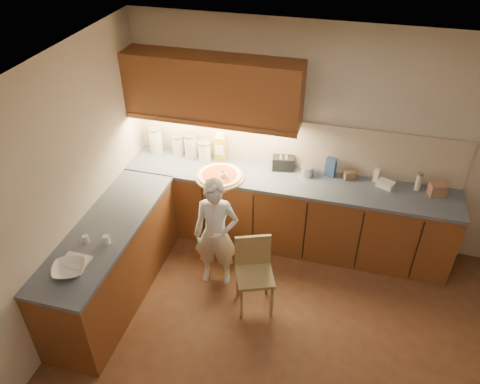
{
  "coord_description": "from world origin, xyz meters",
  "views": [
    {
      "loc": [
        0.23,
        -2.66,
        3.86
      ],
      "look_at": [
        -0.8,
        1.2,
        1.0
      ],
      "focal_mm": 35.0,
      "sensor_mm": 36.0,
      "label": 1
    }
  ],
  "objects_px": {
    "pizza_on_board": "(220,176)",
    "oil_jug": "(220,148)",
    "child": "(216,234)",
    "wooden_chair": "(254,268)",
    "toaster": "(283,163)"
  },
  "relations": [
    {
      "from": "pizza_on_board",
      "to": "child",
      "type": "height_order",
      "value": "child"
    },
    {
      "from": "pizza_on_board",
      "to": "oil_jug",
      "type": "relative_size",
      "value": 1.53
    },
    {
      "from": "child",
      "to": "oil_jug",
      "type": "relative_size",
      "value": 3.57
    },
    {
      "from": "pizza_on_board",
      "to": "toaster",
      "type": "bearing_deg",
      "value": 29.38
    },
    {
      "from": "pizza_on_board",
      "to": "oil_jug",
      "type": "height_order",
      "value": "oil_jug"
    },
    {
      "from": "pizza_on_board",
      "to": "wooden_chair",
      "type": "distance_m",
      "value": 1.15
    },
    {
      "from": "pizza_on_board",
      "to": "child",
      "type": "relative_size",
      "value": 0.43
    },
    {
      "from": "child",
      "to": "oil_jug",
      "type": "height_order",
      "value": "child"
    },
    {
      "from": "child",
      "to": "oil_jug",
      "type": "xyz_separation_m",
      "value": [
        -0.25,
        1.01,
        0.43
      ]
    },
    {
      "from": "pizza_on_board",
      "to": "oil_jug",
      "type": "bearing_deg",
      "value": 105.85
    },
    {
      "from": "wooden_chair",
      "to": "oil_jug",
      "type": "bearing_deg",
      "value": 98.77
    },
    {
      "from": "oil_jug",
      "to": "toaster",
      "type": "distance_m",
      "value": 0.76
    },
    {
      "from": "child",
      "to": "oil_jug",
      "type": "distance_m",
      "value": 1.13
    },
    {
      "from": "pizza_on_board",
      "to": "wooden_chair",
      "type": "height_order",
      "value": "pizza_on_board"
    },
    {
      "from": "pizza_on_board",
      "to": "toaster",
      "type": "xyz_separation_m",
      "value": [
        0.65,
        0.37,
        0.06
      ]
    }
  ]
}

